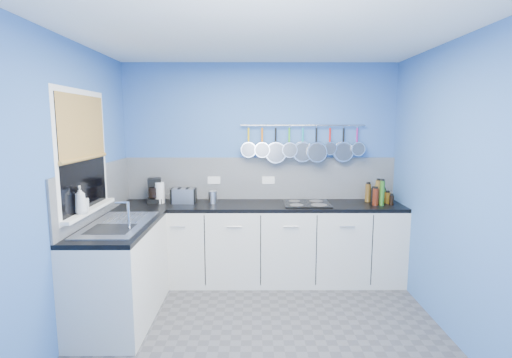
{
  "coord_description": "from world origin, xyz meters",
  "views": [
    {
      "loc": [
        -0.06,
        -3.12,
        1.81
      ],
      "look_at": [
        -0.05,
        0.75,
        1.25
      ],
      "focal_mm": 27.31,
      "sensor_mm": 36.0,
      "label": 1
    }
  ],
  "objects_px": {
    "paper_towel": "(160,193)",
    "coffee_maker": "(154,191)",
    "soap_bottle_a": "(80,200)",
    "hob": "(307,204)",
    "soap_bottle_b": "(83,202)",
    "toaster": "(184,196)",
    "canister": "(213,197)"
  },
  "relations": [
    {
      "from": "toaster",
      "to": "hob",
      "type": "bearing_deg",
      "value": 1.37
    },
    {
      "from": "coffee_maker",
      "to": "hob",
      "type": "distance_m",
      "value": 1.75
    },
    {
      "from": "toaster",
      "to": "hob",
      "type": "height_order",
      "value": "toaster"
    },
    {
      "from": "paper_towel",
      "to": "hob",
      "type": "relative_size",
      "value": 0.46
    },
    {
      "from": "soap_bottle_a",
      "to": "toaster",
      "type": "height_order",
      "value": "soap_bottle_a"
    },
    {
      "from": "paper_towel",
      "to": "toaster",
      "type": "xyz_separation_m",
      "value": [
        0.27,
        -0.0,
        -0.04
      ]
    },
    {
      "from": "toaster",
      "to": "canister",
      "type": "xyz_separation_m",
      "value": [
        0.33,
        -0.01,
        -0.01
      ]
    },
    {
      "from": "canister",
      "to": "hob",
      "type": "height_order",
      "value": "canister"
    },
    {
      "from": "soap_bottle_b",
      "to": "toaster",
      "type": "distance_m",
      "value": 1.29
    },
    {
      "from": "soap_bottle_b",
      "to": "hob",
      "type": "height_order",
      "value": "soap_bottle_b"
    },
    {
      "from": "paper_towel",
      "to": "coffee_maker",
      "type": "relative_size",
      "value": 0.85
    },
    {
      "from": "soap_bottle_a",
      "to": "coffee_maker",
      "type": "distance_m",
      "value": 1.23
    },
    {
      "from": "canister",
      "to": "hob",
      "type": "xyz_separation_m",
      "value": [
        1.07,
        -0.05,
        -0.06
      ]
    },
    {
      "from": "paper_towel",
      "to": "canister",
      "type": "distance_m",
      "value": 0.61
    },
    {
      "from": "coffee_maker",
      "to": "hob",
      "type": "xyz_separation_m",
      "value": [
        1.74,
        -0.08,
        -0.14
      ]
    },
    {
      "from": "paper_towel",
      "to": "hob",
      "type": "bearing_deg",
      "value": -2.14
    },
    {
      "from": "toaster",
      "to": "canister",
      "type": "relative_size",
      "value": 1.87
    },
    {
      "from": "soap_bottle_b",
      "to": "toaster",
      "type": "height_order",
      "value": "soap_bottle_b"
    },
    {
      "from": "toaster",
      "to": "canister",
      "type": "distance_m",
      "value": 0.33
    },
    {
      "from": "soap_bottle_a",
      "to": "canister",
      "type": "relative_size",
      "value": 1.71
    },
    {
      "from": "soap_bottle_b",
      "to": "hob",
      "type": "xyz_separation_m",
      "value": [
        2.05,
        1.04,
        -0.23
      ]
    },
    {
      "from": "soap_bottle_a",
      "to": "hob",
      "type": "bearing_deg",
      "value": 28.12
    },
    {
      "from": "soap_bottle_a",
      "to": "hob",
      "type": "height_order",
      "value": "soap_bottle_a"
    },
    {
      "from": "toaster",
      "to": "canister",
      "type": "height_order",
      "value": "toaster"
    },
    {
      "from": "paper_towel",
      "to": "coffee_maker",
      "type": "xyz_separation_m",
      "value": [
        -0.07,
        0.02,
        0.02
      ]
    },
    {
      "from": "soap_bottle_a",
      "to": "canister",
      "type": "height_order",
      "value": "soap_bottle_a"
    },
    {
      "from": "soap_bottle_a",
      "to": "soap_bottle_b",
      "type": "bearing_deg",
      "value": 90.0
    },
    {
      "from": "coffee_maker",
      "to": "soap_bottle_a",
      "type": "bearing_deg",
      "value": -119.31
    },
    {
      "from": "soap_bottle_b",
      "to": "soap_bottle_a",
      "type": "bearing_deg",
      "value": -90.0
    },
    {
      "from": "canister",
      "to": "coffee_maker",
      "type": "bearing_deg",
      "value": 177.22
    },
    {
      "from": "toaster",
      "to": "paper_towel",
      "type": "bearing_deg",
      "value": -176.81
    },
    {
      "from": "hob",
      "to": "soap_bottle_b",
      "type": "bearing_deg",
      "value": -153.09
    }
  ]
}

